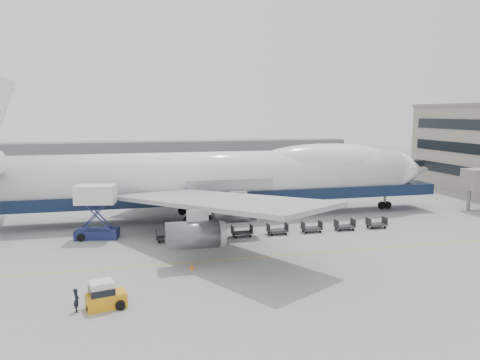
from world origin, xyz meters
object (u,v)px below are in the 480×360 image
object	(u,v)px
catering_truck	(96,208)
ground_worker	(76,300)
baggage_tug	(104,296)
airliner	(222,176)

from	to	relation	value
catering_truck	ground_worker	distance (m)	20.28
baggage_tug	ground_worker	distance (m)	1.89
ground_worker	baggage_tug	bearing A→B (deg)	-88.16
airliner	baggage_tug	bearing A→B (deg)	-117.79
baggage_tug	airliner	bearing A→B (deg)	48.82
airliner	baggage_tug	world-z (taller)	airliner
catering_truck	baggage_tug	xyz separation A→B (m)	(1.56, -19.94, -2.53)
airliner	ground_worker	size ratio (longest dim) A/B	39.44
airliner	ground_worker	distance (m)	31.75
catering_truck	ground_worker	bearing A→B (deg)	-81.37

